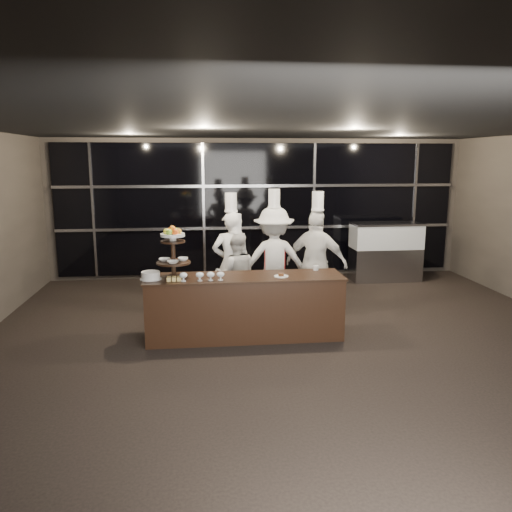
{
  "coord_description": "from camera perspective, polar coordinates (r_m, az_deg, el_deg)",
  "views": [
    {
      "loc": [
        -1.28,
        -5.8,
        2.58
      ],
      "look_at": [
        -0.47,
        1.43,
        1.15
      ],
      "focal_mm": 35.0,
      "sensor_mm": 36.0,
      "label": 1
    }
  ],
  "objects": [
    {
      "name": "chef_c",
      "position": [
        8.34,
        2.04,
        -0.48
      ],
      "size": [
        1.17,
        0.68,
        2.09
      ],
      "color": "silver",
      "rests_on": "ground"
    },
    {
      "name": "display_stand",
      "position": [
        7.05,
        -9.46,
        0.83
      ],
      "size": [
        0.48,
        0.48,
        0.74
      ],
      "color": "black",
      "rests_on": "buffet_counter"
    },
    {
      "name": "small_plate",
      "position": [
        7.12,
        2.88,
        -2.26
      ],
      "size": [
        0.2,
        0.2,
        0.05
      ],
      "color": "white",
      "rests_on": "buffet_counter"
    },
    {
      "name": "layer_cake",
      "position": [
        7.1,
        -11.95,
        -2.2
      ],
      "size": [
        0.3,
        0.3,
        0.11
      ],
      "color": "white",
      "rests_on": "buffet_counter"
    },
    {
      "name": "chef_a",
      "position": [
        8.2,
        -2.82,
        -0.75
      ],
      "size": [
        0.68,
        0.49,
        2.04
      ],
      "color": "white",
      "rests_on": "ground"
    },
    {
      "name": "room",
      "position": [
        6.04,
        5.93,
        0.76
      ],
      "size": [
        10.0,
        10.0,
        10.0
      ],
      "color": "black",
      "rests_on": "ground"
    },
    {
      "name": "display_case",
      "position": [
        11.0,
        14.59,
        0.83
      ],
      "size": [
        1.47,
        0.64,
        1.24
      ],
      "color": "#A5A5AA",
      "rests_on": "ground"
    },
    {
      "name": "chef_d",
      "position": [
        8.25,
        6.92,
        -0.75
      ],
      "size": [
        1.11,
        0.89,
        2.06
      ],
      "color": "white",
      "rests_on": "ground"
    },
    {
      "name": "pastry_squares",
      "position": [
        6.97,
        -9.35,
        -2.58
      ],
      "size": [
        0.2,
        0.13,
        0.05
      ],
      "color": "#E9C972",
      "rests_on": "buffet_counter"
    },
    {
      "name": "chef_b",
      "position": [
        8.18,
        -2.31,
        -2.03
      ],
      "size": [
        0.68,
        0.53,
        1.7
      ],
      "color": "silver",
      "rests_on": "ground"
    },
    {
      "name": "window_wall",
      "position": [
        10.86,
        0.37,
        5.42
      ],
      "size": [
        8.6,
        0.1,
        2.8
      ],
      "color": "black",
      "rests_on": "ground"
    },
    {
      "name": "buffet_counter",
      "position": [
        7.27,
        -1.31,
        -5.79
      ],
      "size": [
        2.84,
        0.74,
        0.92
      ],
      "color": "black",
      "rests_on": "ground"
    },
    {
      "name": "compotes",
      "position": [
        6.89,
        -6.01,
        -2.17
      ],
      "size": [
        0.62,
        0.11,
        0.12
      ],
      "color": "silver",
      "rests_on": "buffet_counter"
    },
    {
      "name": "chef_cup",
      "position": [
        7.56,
        6.86,
        -1.38
      ],
      "size": [
        0.08,
        0.08,
        0.07
      ],
      "primitive_type": "cylinder",
      "color": "white",
      "rests_on": "buffet_counter"
    }
  ]
}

